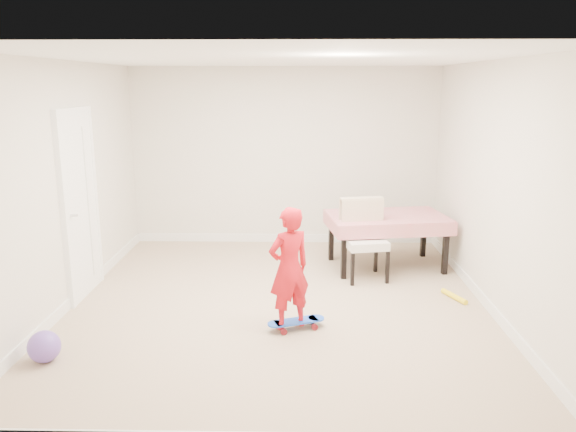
{
  "coord_description": "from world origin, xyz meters",
  "views": [
    {
      "loc": [
        0.23,
        -5.75,
        2.37
      ],
      "look_at": [
        0.1,
        0.2,
        0.95
      ],
      "focal_mm": 35.0,
      "sensor_mm": 36.0,
      "label": 1
    }
  ],
  "objects_px": {
    "dining_table": "(386,241)",
    "balloon": "(44,347)",
    "skateboard": "(296,325)",
    "child": "(289,272)",
    "dining_chair": "(365,240)"
  },
  "relations": [
    {
      "from": "dining_table",
      "to": "balloon",
      "type": "relative_size",
      "value": 5.33
    },
    {
      "from": "skateboard",
      "to": "balloon",
      "type": "xyz_separation_m",
      "value": [
        -2.18,
        -0.72,
        0.1
      ]
    },
    {
      "from": "skateboard",
      "to": "child",
      "type": "height_order",
      "value": "child"
    },
    {
      "from": "skateboard",
      "to": "child",
      "type": "xyz_separation_m",
      "value": [
        -0.07,
        -0.02,
        0.56
      ]
    },
    {
      "from": "dining_table",
      "to": "skateboard",
      "type": "distance_m",
      "value": 2.29
    },
    {
      "from": "skateboard",
      "to": "child",
      "type": "relative_size",
      "value": 0.49
    },
    {
      "from": "child",
      "to": "balloon",
      "type": "height_order",
      "value": "child"
    },
    {
      "from": "dining_table",
      "to": "balloon",
      "type": "height_order",
      "value": "dining_table"
    },
    {
      "from": "dining_table",
      "to": "child",
      "type": "height_order",
      "value": "child"
    },
    {
      "from": "dining_chair",
      "to": "balloon",
      "type": "xyz_separation_m",
      "value": [
        -3.01,
        -2.2,
        -0.35
      ]
    },
    {
      "from": "dining_table",
      "to": "dining_chair",
      "type": "distance_m",
      "value": 0.59
    },
    {
      "from": "dining_chair",
      "to": "child",
      "type": "bearing_deg",
      "value": -131.94
    },
    {
      "from": "dining_chair",
      "to": "child",
      "type": "relative_size",
      "value": 0.82
    },
    {
      "from": "dining_chair",
      "to": "dining_table",
      "type": "bearing_deg",
      "value": 43.42
    },
    {
      "from": "dining_table",
      "to": "child",
      "type": "bearing_deg",
      "value": -130.67
    }
  ]
}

